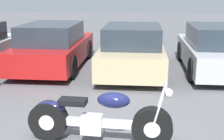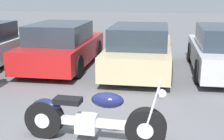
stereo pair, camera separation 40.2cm
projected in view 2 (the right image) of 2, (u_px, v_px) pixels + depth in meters
name	position (u px, v px, depth m)	size (l,w,h in m)	color
motorcycle	(91.00, 118.00, 4.99)	(2.33, 0.62, 1.03)	black
parked_car_red	(62.00, 46.00, 9.87)	(1.88, 4.27, 1.40)	red
parked_car_champagne	(140.00, 50.00, 9.25)	(1.88, 4.27, 1.40)	#C6B284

